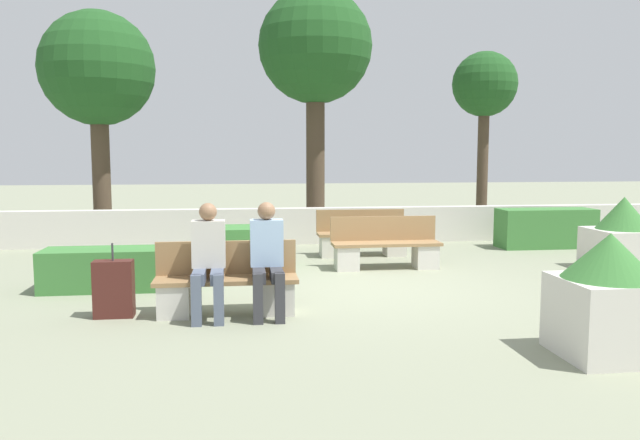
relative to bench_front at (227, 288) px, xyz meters
The scene contains 16 objects.
ground_plane 2.29m from the bench_front, 33.27° to the left, with size 60.00×60.00×0.00m, color gray.
perimeter_wall 5.90m from the bench_front, 71.30° to the left, with size 14.60×0.30×0.74m.
bench_front is the anchor object (origin of this frame).
bench_left_side 4.55m from the bench_front, 58.43° to the left, with size 1.65×0.49×0.83m.
bench_right_side 3.62m from the bench_front, 45.90° to the left, with size 1.77×0.48×0.83m.
person_seated_man 0.47m from the bench_front, 144.98° to the right, with size 0.38×0.64×1.31m.
person_seated_woman 0.64m from the bench_front, 16.21° to the right, with size 0.38×0.64×1.31m.
hedge_block_near_left 7.61m from the bench_front, 35.41° to the left, with size 1.89×0.66×0.77m.
hedge_block_near_right 2.20m from the bench_front, 135.65° to the left, with size 1.88×0.67×0.57m.
hedge_block_mid_left 3.07m from the bench_front, 86.74° to the left, with size 1.31×0.84×0.66m.
planter_corner_left 4.04m from the bench_front, 29.77° to the right, with size 0.86×0.86×1.15m.
planter_corner_right 6.57m from the bench_front, 17.64° to the left, with size 0.98×0.98×1.18m.
suitcase 1.28m from the bench_front, behind, with size 0.44×0.22×0.86m.
tree_leftmost 8.14m from the bench_front, 112.22° to the left, with size 2.44×2.44×4.90m.
tree_center_left 8.36m from the bench_front, 74.97° to the left, with size 2.59×2.59×5.58m.
tree_center_right 9.82m from the bench_front, 50.22° to the left, with size 1.53×1.53×4.26m.
Camera 1 is at (-1.73, -8.45, 1.87)m, focal length 35.00 mm.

